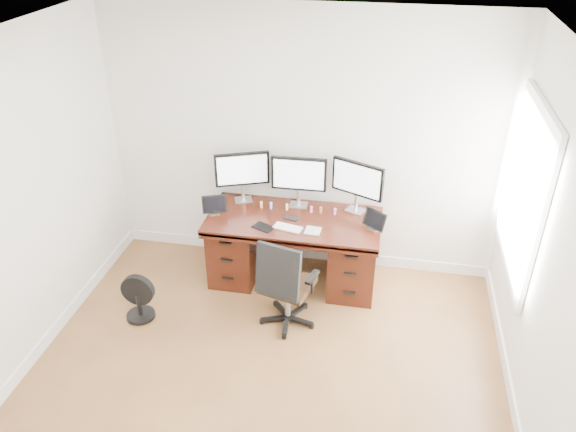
% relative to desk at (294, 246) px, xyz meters
% --- Properties ---
extents(ground, '(4.50, 4.50, 0.00)m').
position_rel_desk_xyz_m(ground, '(0.00, -1.83, -0.40)').
color(ground, brown).
rests_on(ground, ground).
extents(back_wall, '(4.00, 0.10, 2.70)m').
position_rel_desk_xyz_m(back_wall, '(0.00, 0.42, 0.95)').
color(back_wall, white).
rests_on(back_wall, ground).
extents(right_wall, '(0.10, 4.50, 2.70)m').
position_rel_desk_xyz_m(right_wall, '(2.00, -1.72, 0.95)').
color(right_wall, white).
rests_on(right_wall, ground).
extents(desk, '(1.70, 0.80, 0.75)m').
position_rel_desk_xyz_m(desk, '(0.00, 0.00, 0.00)').
color(desk, '#3A140B').
rests_on(desk, ground).
extents(office_chair, '(0.61, 0.61, 0.94)m').
position_rel_desk_xyz_m(office_chair, '(0.05, -0.71, -0.09)').
color(office_chair, black).
rests_on(office_chair, ground).
extents(floor_fan, '(0.32, 0.27, 0.46)m').
position_rel_desk_xyz_m(floor_fan, '(-1.33, -0.88, -0.18)').
color(floor_fan, black).
rests_on(floor_fan, ground).
extents(monitor_left, '(0.52, 0.24, 0.53)m').
position_rel_desk_xyz_m(monitor_left, '(-0.58, 0.24, 0.68)').
color(monitor_left, silver).
rests_on(monitor_left, desk).
extents(monitor_center, '(0.55, 0.14, 0.53)m').
position_rel_desk_xyz_m(monitor_center, '(0.00, 0.24, 0.68)').
color(monitor_center, silver).
rests_on(monitor_center, desk).
extents(monitor_right, '(0.52, 0.26, 0.53)m').
position_rel_desk_xyz_m(monitor_right, '(0.58, 0.24, 0.68)').
color(monitor_right, silver).
rests_on(monitor_right, desk).
extents(tablet_left, '(0.25, 0.15, 0.19)m').
position_rel_desk_xyz_m(tablet_left, '(-0.79, -0.08, 0.43)').
color(tablet_left, silver).
rests_on(tablet_left, desk).
extents(tablet_right, '(0.23, 0.20, 0.19)m').
position_rel_desk_xyz_m(tablet_right, '(0.78, -0.08, 0.43)').
color(tablet_right, silver).
rests_on(tablet_right, desk).
extents(keyboard, '(0.29, 0.17, 0.01)m').
position_rel_desk_xyz_m(keyboard, '(-0.02, -0.22, 0.36)').
color(keyboard, white).
rests_on(keyboard, desk).
extents(trackpad, '(0.15, 0.15, 0.01)m').
position_rel_desk_xyz_m(trackpad, '(0.22, -0.23, 0.35)').
color(trackpad, silver).
rests_on(trackpad, desk).
extents(drawing_tablet, '(0.23, 0.19, 0.01)m').
position_rel_desk_xyz_m(drawing_tablet, '(-0.25, -0.26, 0.35)').
color(drawing_tablet, black).
rests_on(drawing_tablet, desk).
extents(phone, '(0.16, 0.11, 0.01)m').
position_rel_desk_xyz_m(phone, '(-0.02, -0.04, 0.35)').
color(phone, black).
rests_on(phone, desk).
extents(figurine_orange, '(0.03, 0.03, 0.07)m').
position_rel_desk_xyz_m(figurine_orange, '(-0.36, 0.12, 0.39)').
color(figurine_orange, '#FDB656').
rests_on(figurine_orange, desk).
extents(figurine_blue, '(0.03, 0.03, 0.07)m').
position_rel_desk_xyz_m(figurine_blue, '(-0.26, 0.12, 0.39)').
color(figurine_blue, '#5E9CEA').
rests_on(figurine_blue, desk).
extents(figurine_yellow, '(0.03, 0.03, 0.07)m').
position_rel_desk_xyz_m(figurine_yellow, '(-0.10, 0.12, 0.39)').
color(figurine_yellow, '#E7E47B').
rests_on(figurine_yellow, desk).
extents(figurine_pink, '(0.03, 0.03, 0.07)m').
position_rel_desk_xyz_m(figurine_pink, '(0.15, 0.12, 0.39)').
color(figurine_pink, pink).
rests_on(figurine_pink, desk).
extents(figurine_brown, '(0.03, 0.03, 0.07)m').
position_rel_desk_xyz_m(figurine_brown, '(0.25, 0.12, 0.39)').
color(figurine_brown, '#97603B').
rests_on(figurine_brown, desk).
extents(figurine_purple, '(0.03, 0.03, 0.07)m').
position_rel_desk_xyz_m(figurine_purple, '(0.38, 0.12, 0.39)').
color(figurine_purple, '#9C5ECE').
rests_on(figurine_purple, desk).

